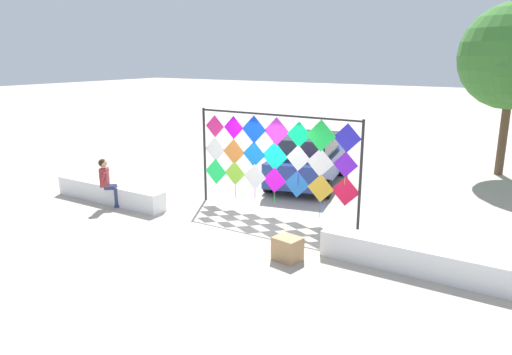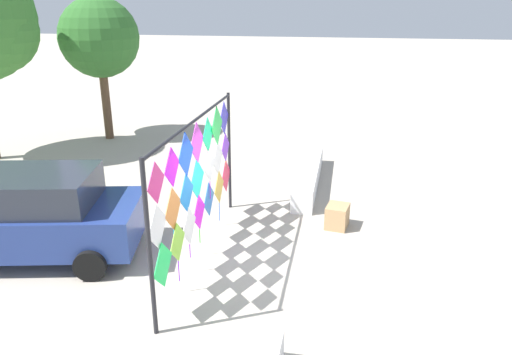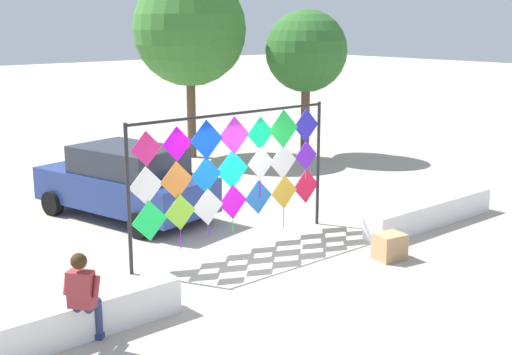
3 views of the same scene
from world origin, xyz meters
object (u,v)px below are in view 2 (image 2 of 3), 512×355
kite_display_rack (199,174)px  cardboard_box_large (337,216)px  tree_broadleaf (96,38)px  parked_car (26,215)px

kite_display_rack → cardboard_box_large: 3.39m
kite_display_rack → tree_broadleaf: (7.68, 5.90, 1.78)m
cardboard_box_large → tree_broadleaf: bearing=54.8°
parked_car → tree_broadleaf: size_ratio=0.96×
cardboard_box_large → tree_broadleaf: 10.80m
kite_display_rack → parked_car: 3.42m
parked_car → cardboard_box_large: parked_car is taller
cardboard_box_large → parked_car: bearing=112.1°
kite_display_rack → cardboard_box_large: (1.74, -2.54, -1.43)m
parked_car → tree_broadleaf: bearing=17.6°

